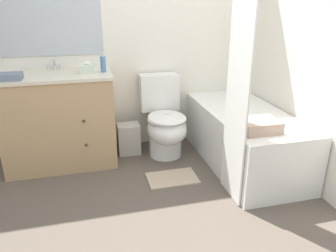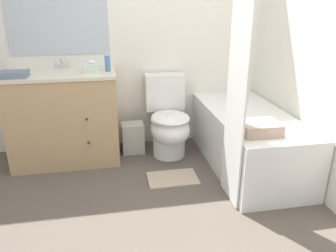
% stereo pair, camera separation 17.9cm
% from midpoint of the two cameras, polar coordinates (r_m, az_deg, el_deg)
% --- Properties ---
extents(ground_plane, '(14.00, 14.00, 0.00)m').
position_cam_midpoint_polar(ground_plane, '(2.35, -0.56, -19.40)').
color(ground_plane, brown).
extents(wall_back, '(8.00, 0.06, 2.50)m').
position_cam_midpoint_polar(wall_back, '(3.49, -7.87, 16.42)').
color(wall_back, white).
rests_on(wall_back, ground_plane).
extents(wall_right, '(0.05, 2.69, 2.50)m').
position_cam_midpoint_polar(wall_right, '(3.13, 20.24, 14.81)').
color(wall_right, white).
rests_on(wall_right, ground_plane).
extents(vanity_cabinet, '(1.03, 0.60, 0.90)m').
position_cam_midpoint_polar(vanity_cabinet, '(3.34, -19.83, 1.16)').
color(vanity_cabinet, tan).
rests_on(vanity_cabinet, ground_plane).
extents(sink_faucet, '(0.14, 0.12, 0.12)m').
position_cam_midpoint_polar(sink_faucet, '(3.42, -20.57, 9.80)').
color(sink_faucet, silver).
rests_on(sink_faucet, vanity_cabinet).
extents(toilet, '(0.41, 0.67, 0.80)m').
position_cam_midpoint_polar(toilet, '(3.36, -2.12, 0.57)').
color(toilet, white).
rests_on(toilet, ground_plane).
extents(bathtub, '(0.70, 1.49, 0.54)m').
position_cam_midpoint_polar(bathtub, '(3.26, 11.53, -1.95)').
color(bathtub, white).
rests_on(bathtub, ground_plane).
extents(shower_curtain, '(0.01, 0.36, 1.91)m').
position_cam_midpoint_polar(shower_curtain, '(2.46, 10.14, 7.46)').
color(shower_curtain, white).
rests_on(shower_curtain, ground_plane).
extents(wastebasket, '(0.23, 0.19, 0.32)m').
position_cam_midpoint_polar(wastebasket, '(3.49, -8.34, -2.21)').
color(wastebasket, '#B7B2A8').
rests_on(wastebasket, ground_plane).
extents(tissue_box, '(0.14, 0.14, 0.11)m').
position_cam_midpoint_polar(tissue_box, '(3.15, -15.52, 9.63)').
color(tissue_box, silver).
rests_on(tissue_box, vanity_cabinet).
extents(soap_dispenser, '(0.05, 0.05, 0.17)m').
position_cam_midpoint_polar(soap_dispenser, '(3.15, -12.86, 10.52)').
color(soap_dispenser, '#4C7AB2').
rests_on(soap_dispenser, vanity_cabinet).
extents(hand_towel_folded, '(0.23, 0.17, 0.05)m').
position_cam_midpoint_polar(hand_towel_folded, '(3.12, -27.71, 7.60)').
color(hand_towel_folded, slate).
rests_on(hand_towel_folded, vanity_cabinet).
extents(bath_towel_folded, '(0.30, 0.25, 0.10)m').
position_cam_midpoint_polar(bath_towel_folded, '(2.68, 13.75, 0.03)').
color(bath_towel_folded, tan).
rests_on(bath_towel_folded, bathtub).
extents(bath_mat, '(0.45, 0.29, 0.02)m').
position_cam_midpoint_polar(bath_mat, '(3.02, -0.98, -9.11)').
color(bath_mat, tan).
rests_on(bath_mat, ground_plane).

